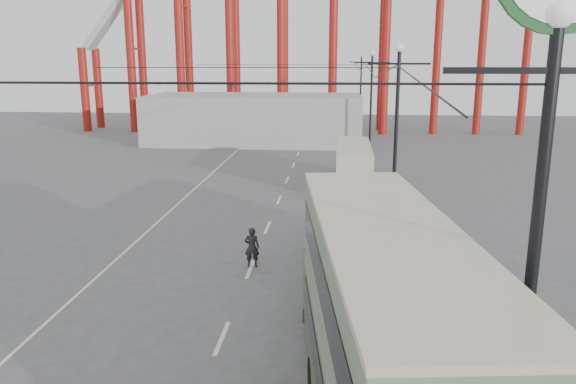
# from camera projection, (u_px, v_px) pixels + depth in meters

# --- Properties ---
(road_markings) EXTENTS (12.52, 120.00, 0.01)m
(road_markings) POSITION_uv_depth(u_px,v_px,m) (278.00, 209.00, 32.73)
(road_markings) COLOR silver
(road_markings) RESTS_ON ground
(lamp_post_near) EXTENTS (3.20, 0.44, 10.80)m
(lamp_post_near) POSITION_uv_depth(u_px,v_px,m) (550.00, 101.00, 8.39)
(lamp_post_near) COLOR black
(lamp_post_near) RESTS_ON ground
(lamp_post_mid) EXTENTS (3.20, 0.44, 9.32)m
(lamp_post_mid) POSITION_uv_depth(u_px,v_px,m) (396.00, 134.00, 29.49)
(lamp_post_mid) COLOR black
(lamp_post_mid) RESTS_ON ground
(lamp_post_far) EXTENTS (3.20, 0.44, 9.32)m
(lamp_post_far) POSITION_uv_depth(u_px,v_px,m) (371.00, 103.00, 50.84)
(lamp_post_far) COLOR black
(lamp_post_far) RESTS_ON ground
(lamp_post_distant) EXTENTS (3.20, 0.44, 9.32)m
(lamp_post_distant) POSITION_uv_depth(u_px,v_px,m) (361.00, 91.00, 72.18)
(lamp_post_distant) COLOR black
(lamp_post_distant) RESTS_ON ground
(fairground_shed) EXTENTS (22.00, 10.00, 5.00)m
(fairground_shed) POSITION_uv_depth(u_px,v_px,m) (255.00, 119.00, 59.07)
(fairground_shed) COLOR #9B9B96
(fairground_shed) RESTS_ON ground
(double_decker_bus) EXTENTS (3.69, 10.34, 5.43)m
(double_decker_bus) POSITION_uv_depth(u_px,v_px,m) (384.00, 339.00, 11.15)
(double_decker_bus) COLOR #384223
(double_decker_bus) RESTS_ON ground
(single_decker_green) EXTENTS (3.25, 10.79, 3.01)m
(single_decker_green) POSITION_uv_depth(u_px,v_px,m) (352.00, 237.00, 21.97)
(single_decker_green) COLOR #667958
(single_decker_green) RESTS_ON ground
(single_decker_cream) EXTENTS (2.42, 9.15, 2.84)m
(single_decker_cream) POSITION_uv_depth(u_px,v_px,m) (353.00, 163.00, 38.51)
(single_decker_cream) COLOR beige
(single_decker_cream) RESTS_ON ground
(pedestrian) EXTENTS (0.64, 0.43, 1.72)m
(pedestrian) POSITION_uv_depth(u_px,v_px,m) (252.00, 247.00, 23.42)
(pedestrian) COLOR black
(pedestrian) RESTS_ON ground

